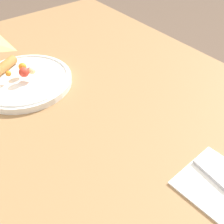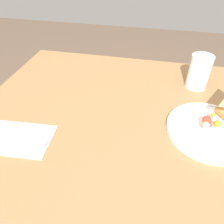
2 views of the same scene
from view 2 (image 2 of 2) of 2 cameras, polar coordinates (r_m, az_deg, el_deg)
The scene contains 5 objects.
dining_table at distance 0.69m, azimuth 9.65°, elevation -10.58°, with size 1.12×0.89×0.71m.
plate_pizza at distance 0.66m, azimuth 24.35°, elevation -3.91°, with size 0.23×0.23×0.06m.
milk_glass at distance 0.83m, azimuth 21.78°, elevation 9.62°, with size 0.07×0.07×0.12m.
napkin_folded at distance 0.65m, azimuth -24.17°, elevation -6.19°, with size 0.21×0.14×0.00m.
butter_knife at distance 0.64m, azimuth -23.55°, elevation -6.12°, with size 0.20×0.03×0.01m.
Camera 2 is at (0.02, 0.45, 1.14)m, focal length 35.00 mm.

